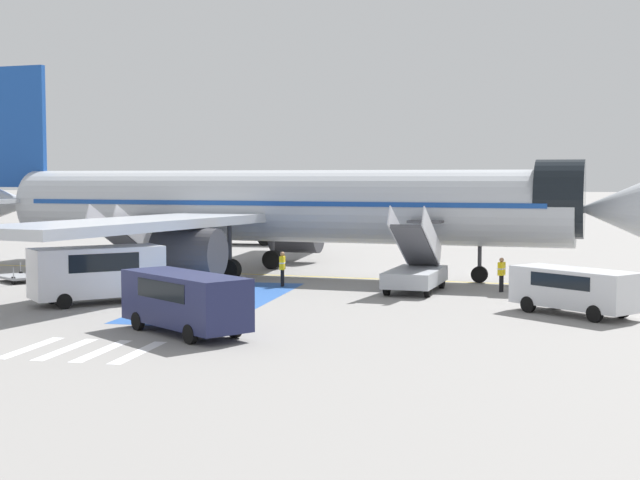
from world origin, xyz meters
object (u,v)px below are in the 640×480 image
at_px(ground_crew_0, 501,272).
at_px(ground_crew_2, 189,266).
at_px(service_van_1, 574,287).
at_px(service_van_0, 185,298).
at_px(boarding_stairs_aft, 123,261).
at_px(airliner, 266,206).
at_px(boarding_stairs_forward, 415,270).
at_px(service_van_3, 97,270).
at_px(ground_crew_1, 282,266).
at_px(baggage_cart, 17,277).
at_px(fuel_tanker, 258,224).

bearing_deg(ground_crew_0, ground_crew_2, 114.47).
distance_m(service_van_1, ground_crew_2, 18.92).
bearing_deg(service_van_0, boarding_stairs_aft, -110.96).
xyz_separation_m(airliner, boarding_stairs_forward, (8.69, -5.49, -2.75)).
relative_size(airliner, boarding_stairs_aft, 7.60).
height_order(boarding_stairs_forward, service_van_0, boarding_stairs_forward).
xyz_separation_m(airliner, service_van_3, (-4.06, -12.16, -2.33)).
relative_size(airliner, service_van_3, 7.78).
distance_m(service_van_3, ground_crew_1, 9.60).
height_order(airliner, ground_crew_1, airliner).
bearing_deg(service_van_3, service_van_0, 1.62).
distance_m(service_van_1, ground_crew_1, 14.80).
bearing_deg(ground_crew_0, boarding_stairs_forward, 122.61).
relative_size(boarding_stairs_forward, baggage_cart, 1.81).
xyz_separation_m(boarding_stairs_forward, ground_crew_1, (-6.56, 0.65, -0.02)).
bearing_deg(baggage_cart, ground_crew_1, -49.81).
xyz_separation_m(boarding_stairs_forward, ground_crew_0, (3.92, 0.70, -0.08)).
height_order(boarding_stairs_aft, ground_crew_0, boarding_stairs_aft).
height_order(service_van_0, ground_crew_2, service_van_0).
distance_m(airliner, service_van_1, 19.33).
distance_m(service_van_0, ground_crew_1, 13.54).
xyz_separation_m(ground_crew_0, ground_crew_1, (-10.49, -0.05, 0.06)).
bearing_deg(fuel_tanker, service_van_0, -168.25).
relative_size(airliner, ground_crew_0, 25.67).
relative_size(service_van_1, ground_crew_1, 2.91).
distance_m(ground_crew_0, ground_crew_1, 10.49).
bearing_deg(airliner, ground_crew_2, -18.81).
relative_size(boarding_stairs_forward, ground_crew_2, 3.26).
height_order(boarding_stairs_aft, baggage_cart, boarding_stairs_aft).
distance_m(fuel_tanker, baggage_cart, 27.49).
distance_m(boarding_stairs_aft, ground_crew_2, 4.47).
bearing_deg(airliner, ground_crew_0, 75.68).
height_order(service_van_0, baggage_cart, service_van_0).
bearing_deg(fuel_tanker, ground_crew_1, -162.28).
distance_m(boarding_stairs_forward, service_van_0, 14.44).
xyz_separation_m(service_van_1, service_van_3, (-19.48, -0.81, 0.32)).
bearing_deg(ground_crew_2, service_van_0, -130.34).
relative_size(fuel_tanker, baggage_cart, 3.04).
xyz_separation_m(service_van_3, ground_crew_2, (1.55, 6.84, -0.47)).
xyz_separation_m(service_van_0, baggage_cart, (-13.77, 12.61, -0.98)).
xyz_separation_m(baggage_cart, ground_crew_0, (24.21, 0.98, 0.66)).
height_order(airliner, service_van_3, airliner).
relative_size(airliner, boarding_stairs_forward, 7.60).
distance_m(boarding_stairs_aft, service_van_3, 8.82).
bearing_deg(baggage_cart, ground_crew_2, -50.85).
relative_size(airliner, service_van_1, 8.30).
bearing_deg(service_van_1, boarding_stairs_forward, 89.68).
relative_size(service_van_0, service_van_1, 1.11).
relative_size(service_van_1, ground_crew_2, 2.98).
distance_m(service_van_3, ground_crew_0, 18.24).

